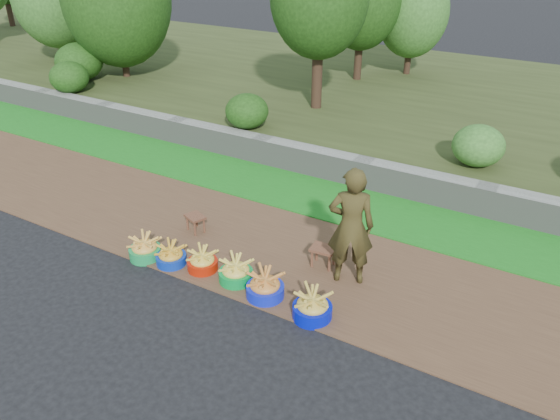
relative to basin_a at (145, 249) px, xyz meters
The scene contains 15 objects.
ground_plane 1.87m from the basin_a, ahead, with size 120.00×120.00×0.00m, color black.
dirt_shoulder 2.15m from the basin_a, 30.25° to the left, with size 80.00×2.50×0.02m, color brown.
grass_verge 3.60m from the basin_a, 58.98° to the left, with size 80.00×1.50×0.04m, color #1A771C.
retaining_wall 4.35m from the basin_a, 64.77° to the left, with size 80.00×0.35×0.55m, color gray.
earth_bank 9.02m from the basin_a, 78.16° to the left, with size 80.00×10.00×0.50m, color #37421E.
vegetation 7.98m from the basin_a, 73.66° to the left, with size 37.55×7.86×4.33m.
basin_a is the anchor object (origin of this frame).
basin_b 0.46m from the basin_a, ahead, with size 0.45×0.45×0.33m.
basin_c 0.96m from the basin_a, 10.73° to the left, with size 0.44×0.44×0.33m.
basin_d 1.53m from the basin_a, ahead, with size 0.48×0.48×0.36m.
basin_e 2.06m from the basin_a, ahead, with size 0.51×0.51×0.38m.
basin_f 2.80m from the basin_a, ahead, with size 0.51×0.51×0.38m.
stool_left 1.00m from the basin_a, 79.28° to the left, with size 0.39×0.35×0.28m.
stool_right 2.66m from the basin_a, 25.28° to the left, with size 0.37×0.30×0.31m.
vendor_woman 3.11m from the basin_a, 19.47° to the left, with size 0.63×0.41×1.72m, color black.
Camera 1 is at (3.37, -4.73, 4.56)m, focal length 35.00 mm.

